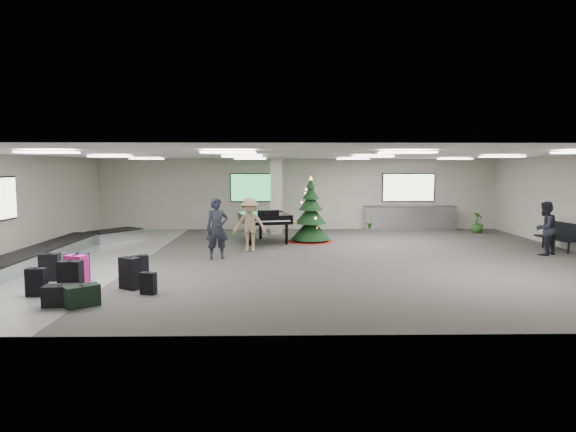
{
  "coord_description": "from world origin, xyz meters",
  "views": [
    {
      "loc": [
        -0.87,
        -14.81,
        2.8
      ],
      "look_at": [
        -0.59,
        1.0,
        1.21
      ],
      "focal_mm": 30.0,
      "sensor_mm": 36.0,
      "label": 1
    }
  ],
  "objects_px": {
    "potted_plant_right": "(478,222)",
    "traveler_a": "(217,229)",
    "service_counter": "(409,218)",
    "bench": "(559,235)",
    "potted_plant_left": "(370,221)",
    "grand_piano": "(265,218)",
    "baggage_carousel": "(53,252)",
    "christmas_tree": "(311,219)",
    "traveler_b": "(250,225)",
    "traveler_bench": "(545,228)",
    "pink_suitcase": "(77,272)"
  },
  "relations": [
    {
      "from": "potted_plant_right",
      "to": "traveler_a",
      "type": "bearing_deg",
      "value": -151.34
    },
    {
      "from": "service_counter",
      "to": "bench",
      "type": "height_order",
      "value": "service_counter"
    },
    {
      "from": "bench",
      "to": "potted_plant_left",
      "type": "height_order",
      "value": "bench"
    },
    {
      "from": "bench",
      "to": "traveler_a",
      "type": "height_order",
      "value": "traveler_a"
    },
    {
      "from": "bench",
      "to": "grand_piano",
      "type": "bearing_deg",
      "value": 160.29
    },
    {
      "from": "grand_piano",
      "to": "traveler_a",
      "type": "relative_size",
      "value": 1.35
    },
    {
      "from": "service_counter",
      "to": "bench",
      "type": "bearing_deg",
      "value": -57.01
    },
    {
      "from": "grand_piano",
      "to": "bench",
      "type": "height_order",
      "value": "grand_piano"
    },
    {
      "from": "baggage_carousel",
      "to": "christmas_tree",
      "type": "distance_m",
      "value": 8.85
    },
    {
      "from": "baggage_carousel",
      "to": "potted_plant_right",
      "type": "distance_m",
      "value": 16.48
    },
    {
      "from": "traveler_b",
      "to": "traveler_bench",
      "type": "distance_m",
      "value": 9.55
    },
    {
      "from": "christmas_tree",
      "to": "potted_plant_right",
      "type": "height_order",
      "value": "christmas_tree"
    },
    {
      "from": "grand_piano",
      "to": "traveler_bench",
      "type": "height_order",
      "value": "traveler_bench"
    },
    {
      "from": "pink_suitcase",
      "to": "bench",
      "type": "height_order",
      "value": "bench"
    },
    {
      "from": "service_counter",
      "to": "pink_suitcase",
      "type": "xyz_separation_m",
      "value": [
        -10.58,
        -10.41,
        -0.16
      ]
    },
    {
      "from": "baggage_carousel",
      "to": "traveler_bench",
      "type": "relative_size",
      "value": 5.62
    },
    {
      "from": "baggage_carousel",
      "to": "traveler_b",
      "type": "bearing_deg",
      "value": 12.34
    },
    {
      "from": "potted_plant_left",
      "to": "bench",
      "type": "bearing_deg",
      "value": -44.81
    },
    {
      "from": "traveler_a",
      "to": "christmas_tree",
      "type": "bearing_deg",
      "value": 32.32
    },
    {
      "from": "service_counter",
      "to": "traveler_b",
      "type": "distance_m",
      "value": 8.76
    },
    {
      "from": "pink_suitcase",
      "to": "christmas_tree",
      "type": "height_order",
      "value": "christmas_tree"
    },
    {
      "from": "traveler_a",
      "to": "bench",
      "type": "bearing_deg",
      "value": -9.31
    },
    {
      "from": "christmas_tree",
      "to": "service_counter",
      "type": "bearing_deg",
      "value": 35.61
    },
    {
      "from": "christmas_tree",
      "to": "bench",
      "type": "relative_size",
      "value": 1.58
    },
    {
      "from": "pink_suitcase",
      "to": "potted_plant_right",
      "type": "xyz_separation_m",
      "value": [
        13.23,
        9.3,
        0.06
      ]
    },
    {
      "from": "pink_suitcase",
      "to": "potted_plant_right",
      "type": "distance_m",
      "value": 16.17
    },
    {
      "from": "traveler_a",
      "to": "potted_plant_right",
      "type": "distance_m",
      "value": 11.9
    },
    {
      "from": "traveler_bench",
      "to": "service_counter",
      "type": "bearing_deg",
      "value": -99.87
    },
    {
      "from": "pink_suitcase",
      "to": "grand_piano",
      "type": "relative_size",
      "value": 0.32
    },
    {
      "from": "christmas_tree",
      "to": "grand_piano",
      "type": "height_order",
      "value": "christmas_tree"
    },
    {
      "from": "pink_suitcase",
      "to": "potted_plant_left",
      "type": "xyz_separation_m",
      "value": [
        8.77,
        10.25,
        0.01
      ]
    },
    {
      "from": "traveler_a",
      "to": "potted_plant_right",
      "type": "xyz_separation_m",
      "value": [
        10.43,
        5.7,
        -0.49
      ]
    },
    {
      "from": "christmas_tree",
      "to": "baggage_carousel",
      "type": "bearing_deg",
      "value": -157.5
    },
    {
      "from": "christmas_tree",
      "to": "traveler_b",
      "type": "distance_m",
      "value": 3.01
    },
    {
      "from": "traveler_a",
      "to": "potted_plant_left",
      "type": "distance_m",
      "value": 8.95
    },
    {
      "from": "baggage_carousel",
      "to": "traveler_a",
      "type": "distance_m",
      "value": 5.11
    },
    {
      "from": "potted_plant_left",
      "to": "potted_plant_right",
      "type": "relative_size",
      "value": 0.88
    },
    {
      "from": "christmas_tree",
      "to": "traveler_b",
      "type": "xyz_separation_m",
      "value": [
        -2.19,
        -2.07,
        0.04
      ]
    },
    {
      "from": "potted_plant_right",
      "to": "pink_suitcase",
      "type": "bearing_deg",
      "value": -144.88
    },
    {
      "from": "christmas_tree",
      "to": "traveler_b",
      "type": "height_order",
      "value": "christmas_tree"
    },
    {
      "from": "traveler_b",
      "to": "potted_plant_left",
      "type": "height_order",
      "value": "traveler_b"
    },
    {
      "from": "traveler_bench",
      "to": "potted_plant_left",
      "type": "relative_size",
      "value": 2.15
    },
    {
      "from": "service_counter",
      "to": "potted_plant_right",
      "type": "bearing_deg",
      "value": -22.59
    },
    {
      "from": "pink_suitcase",
      "to": "potted_plant_left",
      "type": "relative_size",
      "value": 1.0
    },
    {
      "from": "bench",
      "to": "potted_plant_right",
      "type": "bearing_deg",
      "value": 93.71
    },
    {
      "from": "pink_suitcase",
      "to": "potted_plant_right",
      "type": "height_order",
      "value": "potted_plant_right"
    },
    {
      "from": "pink_suitcase",
      "to": "christmas_tree",
      "type": "xyz_separation_m",
      "value": [
        5.9,
        7.05,
        0.47
      ]
    },
    {
      "from": "grand_piano",
      "to": "baggage_carousel",
      "type": "bearing_deg",
      "value": -165.85
    },
    {
      "from": "potted_plant_right",
      "to": "traveler_bench",
      "type": "bearing_deg",
      "value": -90.15
    },
    {
      "from": "bench",
      "to": "traveler_bench",
      "type": "relative_size",
      "value": 0.92
    }
  ]
}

